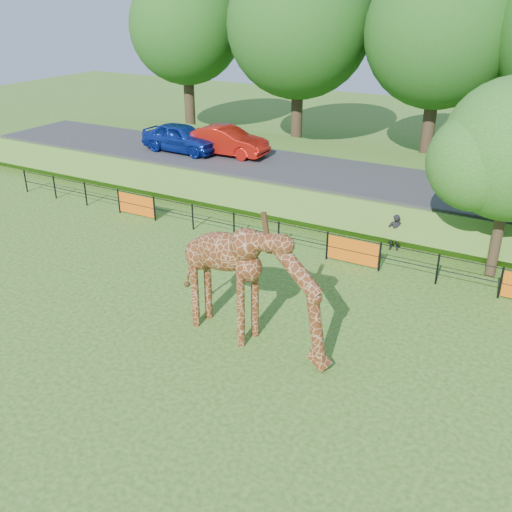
% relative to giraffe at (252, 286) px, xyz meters
% --- Properties ---
extents(ground, '(90.00, 90.00, 0.00)m').
position_rel_giraffe_xyz_m(ground, '(-2.32, -1.90, -1.78)').
color(ground, '#295615').
rests_on(ground, ground).
extents(giraffe, '(5.05, 1.56, 3.55)m').
position_rel_giraffe_xyz_m(giraffe, '(0.00, 0.00, 0.00)').
color(giraffe, '#5E2C13').
rests_on(giraffe, ground).
extents(perimeter_fence, '(28.07, 0.10, 1.10)m').
position_rel_giraffe_xyz_m(perimeter_fence, '(-2.32, 6.10, -1.23)').
color(perimeter_fence, black).
rests_on(perimeter_fence, ground).
extents(embankment, '(40.00, 9.00, 1.30)m').
position_rel_giraffe_xyz_m(embankment, '(-2.32, 13.60, -1.13)').
color(embankment, '#295615').
rests_on(embankment, ground).
extents(road, '(40.00, 5.00, 0.12)m').
position_rel_giraffe_xyz_m(road, '(-2.32, 12.10, -0.42)').
color(road, '#323235').
rests_on(road, embankment).
extents(car_blue, '(4.40, 1.91, 1.48)m').
position_rel_giraffe_xyz_m(car_blue, '(-10.95, 11.80, 0.38)').
color(car_blue, '#1533AD').
rests_on(car_blue, road).
extents(car_red, '(4.42, 1.67, 1.44)m').
position_rel_giraffe_xyz_m(car_red, '(-8.60, 12.40, 0.36)').
color(car_red, red).
rests_on(car_red, road).
extents(visitor, '(0.61, 0.50, 1.45)m').
position_rel_giraffe_xyz_m(visitor, '(1.58, 8.15, -1.05)').
color(visitor, black).
rests_on(visitor, ground).
extents(bg_tree_line, '(37.30, 8.80, 11.82)m').
position_rel_giraffe_xyz_m(bg_tree_line, '(-0.43, 20.10, 5.42)').
color(bg_tree_line, '#362718').
rests_on(bg_tree_line, ground).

